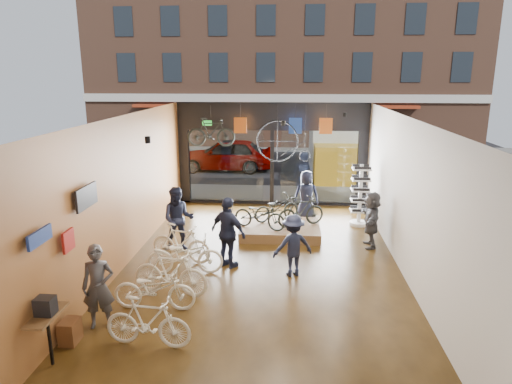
# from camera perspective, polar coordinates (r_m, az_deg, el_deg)

# --- Properties ---
(ground_plane) EXTENTS (7.00, 12.00, 0.04)m
(ground_plane) POSITION_cam_1_polar(r_m,az_deg,el_deg) (11.80, 0.68, -9.53)
(ground_plane) COLOR black
(ground_plane) RESTS_ON ground
(ceiling) EXTENTS (7.00, 12.00, 0.04)m
(ceiling) POSITION_cam_1_polar(r_m,az_deg,el_deg) (10.82, 0.74, 9.38)
(ceiling) COLOR black
(ceiling) RESTS_ON ground
(wall_left) EXTENTS (0.04, 12.00, 3.80)m
(wall_left) POSITION_cam_1_polar(r_m,az_deg,el_deg) (11.91, -16.45, -0.13)
(wall_left) COLOR #955632
(wall_left) RESTS_ON ground
(wall_right) EXTENTS (0.04, 12.00, 3.80)m
(wall_right) POSITION_cam_1_polar(r_m,az_deg,el_deg) (11.49, 18.51, -0.82)
(wall_right) COLOR beige
(wall_right) RESTS_ON ground
(wall_back) EXTENTS (7.00, 0.04, 3.80)m
(wall_back) POSITION_cam_1_polar(r_m,az_deg,el_deg) (5.59, -3.53, -16.65)
(wall_back) COLOR beige
(wall_back) RESTS_ON ground
(storefront) EXTENTS (7.00, 0.26, 3.80)m
(storefront) POSITION_cam_1_polar(r_m,az_deg,el_deg) (17.01, 2.04, 4.74)
(storefront) COLOR black
(storefront) RESTS_ON ground
(exit_sign) EXTENTS (0.35, 0.06, 0.18)m
(exit_sign) POSITION_cam_1_polar(r_m,az_deg,el_deg) (17.01, -6.14, 8.57)
(exit_sign) COLOR #198C26
(exit_sign) RESTS_ON storefront
(street_road) EXTENTS (30.00, 18.00, 0.02)m
(street_road) POSITION_cam_1_polar(r_m,az_deg,el_deg) (26.21, 2.85, 3.95)
(street_road) COLOR black
(street_road) RESTS_ON ground
(sidewalk_near) EXTENTS (30.00, 2.40, 0.12)m
(sidewalk_near) POSITION_cam_1_polar(r_m,az_deg,el_deg) (18.58, 2.15, -0.24)
(sidewalk_near) COLOR slate
(sidewalk_near) RESTS_ON ground
(sidewalk_far) EXTENTS (30.00, 2.00, 0.12)m
(sidewalk_far) POSITION_cam_1_polar(r_m,az_deg,el_deg) (30.13, 3.08, 5.47)
(sidewalk_far) COLOR slate
(sidewalk_far) RESTS_ON ground
(opposite_building) EXTENTS (26.00, 5.00, 14.00)m
(opposite_building) POSITION_cam_1_polar(r_m,az_deg,el_deg) (32.34, 3.38, 18.42)
(opposite_building) COLOR brown
(opposite_building) RESTS_ON ground
(street_car) EXTENTS (4.82, 1.94, 1.64)m
(street_car) POSITION_cam_1_polar(r_m,az_deg,el_deg) (23.33, -3.74, 4.70)
(street_car) COLOR gray
(street_car) RESTS_ON street_road
(box_truck) EXTENTS (2.19, 6.58, 2.59)m
(box_truck) POSITION_cam_1_polar(r_m,az_deg,el_deg) (22.13, 9.79, 5.23)
(box_truck) COLOR silver
(box_truck) RESTS_ON street_road
(floor_bike_1) EXTENTS (1.64, 0.59, 0.97)m
(floor_bike_1) POSITION_cam_1_polar(r_m,az_deg,el_deg) (8.72, -13.38, -15.52)
(floor_bike_1) COLOR silver
(floor_bike_1) RESTS_ON ground_plane
(floor_bike_2) EXTENTS (1.73, 0.60, 0.91)m
(floor_bike_2) POSITION_cam_1_polar(r_m,az_deg,el_deg) (9.93, -12.57, -11.75)
(floor_bike_2) COLOR silver
(floor_bike_2) RESTS_ON ground_plane
(floor_bike_3) EXTENTS (1.80, 0.80, 1.05)m
(floor_bike_3) POSITION_cam_1_polar(r_m,az_deg,el_deg) (10.45, -10.63, -9.83)
(floor_bike_3) COLOR silver
(floor_bike_3) RESTS_ON ground_plane
(floor_bike_4) EXTENTS (1.91, 0.86, 0.97)m
(floor_bike_4) POSITION_cam_1_polar(r_m,az_deg,el_deg) (11.43, -8.83, -7.79)
(floor_bike_4) COLOR silver
(floor_bike_4) RESTS_ON ground_plane
(floor_bike_5) EXTENTS (1.77, 0.93, 1.02)m
(floor_bike_5) POSITION_cam_1_polar(r_m,az_deg,el_deg) (12.16, -9.37, -6.28)
(floor_bike_5) COLOR silver
(floor_bike_5) RESTS_ON ground_plane
(display_platform) EXTENTS (2.40, 1.80, 0.30)m
(display_platform) POSITION_cam_1_polar(r_m,az_deg,el_deg) (14.08, 3.05, -4.74)
(display_platform) COLOR brown
(display_platform) RESTS_ON ground_plane
(display_bike_left) EXTENTS (1.74, 1.11, 0.86)m
(display_bike_left) POSITION_cam_1_polar(r_m,az_deg,el_deg) (13.59, 0.47, -2.86)
(display_bike_left) COLOR black
(display_bike_left) RESTS_ON display_platform
(display_bike_mid) EXTENTS (1.58, 1.09, 0.93)m
(display_bike_mid) POSITION_cam_1_polar(r_m,az_deg,el_deg) (13.87, 5.64, -2.42)
(display_bike_mid) COLOR black
(display_bike_mid) RESTS_ON display_platform
(display_bike_right) EXTENTS (1.62, 1.30, 0.82)m
(display_bike_right) POSITION_cam_1_polar(r_m,az_deg,el_deg) (14.37, 2.61, -1.98)
(display_bike_right) COLOR black
(display_bike_right) RESTS_ON display_platform
(customer_0) EXTENTS (0.68, 0.51, 1.68)m
(customer_0) POSITION_cam_1_polar(r_m,az_deg,el_deg) (9.41, -19.11, -11.13)
(customer_0) COLOR #3F3F44
(customer_0) RESTS_ON ground_plane
(customer_1) EXTENTS (0.97, 0.81, 1.81)m
(customer_1) POSITION_cam_1_polar(r_m,az_deg,el_deg) (12.78, -9.67, -3.38)
(customer_1) COLOR #161C33
(customer_1) RESTS_ON ground_plane
(customer_2) EXTENTS (1.15, 0.97, 1.84)m
(customer_2) POSITION_cam_1_polar(r_m,az_deg,el_deg) (11.54, -3.48, -5.11)
(customer_2) COLOR #161C33
(customer_2) RESTS_ON ground_plane
(customer_3) EXTENTS (1.13, 0.87, 1.54)m
(customer_3) POSITION_cam_1_polar(r_m,az_deg,el_deg) (11.15, 4.64, -6.67)
(customer_3) COLOR #161C33
(customer_3) RESTS_ON ground_plane
(customer_4) EXTENTS (0.84, 0.55, 1.71)m
(customer_4) POSITION_cam_1_polar(r_m,az_deg,el_deg) (15.29, 6.30, -0.48)
(customer_4) COLOR #161C33
(customer_4) RESTS_ON ground_plane
(customer_5) EXTENTS (0.54, 1.52, 1.62)m
(customer_5) POSITION_cam_1_polar(r_m,az_deg,el_deg) (13.31, 14.22, -3.34)
(customer_5) COLOR #3F3F44
(customer_5) RESTS_ON ground_plane
(sunglasses_rack) EXTENTS (0.63, 0.54, 2.00)m
(sunglasses_rack) POSITION_cam_1_polar(r_m,az_deg,el_deg) (15.08, 12.89, -0.40)
(sunglasses_rack) COLOR white
(sunglasses_rack) RESTS_ON ground_plane
(wall_merch) EXTENTS (0.40, 2.40, 2.60)m
(wall_merch) POSITION_cam_1_polar(r_m,az_deg,el_deg) (9.02, -23.18, -9.48)
(wall_merch) COLOR navy
(wall_merch) RESTS_ON wall_left
(penny_farthing) EXTENTS (1.80, 0.06, 1.44)m
(penny_farthing) POSITION_cam_1_polar(r_m,az_deg,el_deg) (15.82, 3.78, 6.17)
(penny_farthing) COLOR black
(penny_farthing) RESTS_ON ceiling
(hung_bike) EXTENTS (1.62, 0.63, 0.95)m
(hung_bike) POSITION_cam_1_polar(r_m,az_deg,el_deg) (15.30, -5.63, 7.45)
(hung_bike) COLOR black
(hung_bike) RESTS_ON ceiling
(jersey_left) EXTENTS (0.45, 0.03, 0.55)m
(jersey_left) POSITION_cam_1_polar(r_m,az_deg,el_deg) (16.15, -1.96, 8.33)
(jersey_left) COLOR #CC5919
(jersey_left) RESTS_ON ceiling
(jersey_mid) EXTENTS (0.45, 0.03, 0.55)m
(jersey_mid) POSITION_cam_1_polar(r_m,az_deg,el_deg) (16.05, 4.94, 8.25)
(jersey_mid) COLOR #1E3F99
(jersey_mid) RESTS_ON ceiling
(jersey_right) EXTENTS (0.45, 0.03, 0.55)m
(jersey_right) POSITION_cam_1_polar(r_m,az_deg,el_deg) (16.09, 8.72, 8.15)
(jersey_right) COLOR #CC5919
(jersey_right) RESTS_ON ceiling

